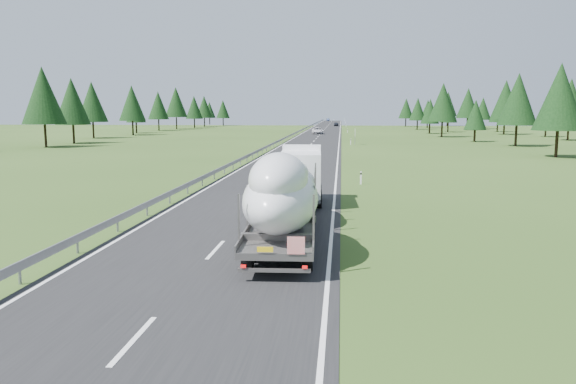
# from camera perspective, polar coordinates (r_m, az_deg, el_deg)

# --- Properties ---
(ground) EXTENTS (400.00, 400.00, 0.00)m
(ground) POSITION_cam_1_polar(r_m,az_deg,el_deg) (14.67, -15.38, -14.35)
(ground) COLOR #2A4316
(ground) RESTS_ON ground
(road_surface) EXTENTS (10.00, 400.00, 0.02)m
(road_surface) POSITION_cam_1_polar(r_m,az_deg,el_deg) (112.86, 2.90, 5.45)
(road_surface) COLOR black
(road_surface) RESTS_ON ground
(guardrail) EXTENTS (0.10, 400.00, 0.76)m
(guardrail) POSITION_cam_1_polar(r_m,az_deg,el_deg) (113.14, 0.20, 5.77)
(guardrail) COLOR slate
(guardrail) RESTS_ON ground
(marker_posts) EXTENTS (0.13, 350.08, 1.00)m
(marker_posts) POSITION_cam_1_polar(r_m,az_deg,el_deg) (167.70, 5.98, 6.52)
(marker_posts) COLOR silver
(marker_posts) RESTS_ON ground
(highway_sign) EXTENTS (0.08, 0.90, 2.60)m
(highway_sign) POSITION_cam_1_polar(r_m,az_deg,el_deg) (92.72, 6.82, 5.90)
(highway_sign) COLOR slate
(highway_sign) RESTS_ON ground
(tree_line_right) EXTENTS (27.95, 246.47, 12.56)m
(tree_line_right) POSITION_cam_1_polar(r_m,az_deg,el_deg) (104.31, 25.04, 8.24)
(tree_line_right) COLOR black
(tree_line_right) RESTS_ON ground
(tree_line_left) EXTENTS (15.13, 247.20, 12.56)m
(tree_line_left) POSITION_cam_1_polar(r_m,az_deg,el_deg) (102.64, -23.40, 8.56)
(tree_line_left) COLOR black
(tree_line_left) RESTS_ON ground
(boat_truck) EXTENTS (3.12, 18.42, 4.06)m
(boat_truck) POSITION_cam_1_polar(r_m,az_deg,el_deg) (25.90, 0.09, 0.55)
(boat_truck) COLOR white
(boat_truck) RESTS_ON ground
(distant_van) EXTENTS (2.88, 5.73, 1.55)m
(distant_van) POSITION_cam_1_polar(r_m,az_deg,el_deg) (135.21, 3.01, 6.24)
(distant_van) COLOR silver
(distant_van) RESTS_ON ground
(distant_car_dark) EXTENTS (1.71, 4.08, 1.38)m
(distant_car_dark) POSITION_cam_1_polar(r_m,az_deg,el_deg) (202.83, 4.92, 6.88)
(distant_car_dark) COLOR black
(distant_car_dark) RESTS_ON ground
(distant_car_blue) EXTENTS (1.81, 4.27, 1.37)m
(distant_car_blue) POSITION_cam_1_polar(r_m,az_deg,el_deg) (301.80, 4.08, 7.34)
(distant_car_blue) COLOR #182545
(distant_car_blue) RESTS_ON ground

